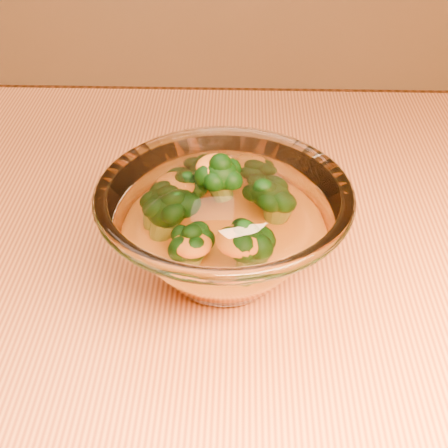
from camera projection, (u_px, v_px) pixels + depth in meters
The scene contains 4 objects.
table at pixel (141, 348), 0.64m from camera, with size 1.20×0.80×0.75m.
glass_bowl at pixel (224, 228), 0.56m from camera, with size 0.22×0.22×0.10m.
cheese_sauce at pixel (224, 246), 0.57m from camera, with size 0.13×0.13×0.04m, color orange.
broccoli_heap at pixel (215, 207), 0.55m from camera, with size 0.13×0.15×0.08m.
Camera 1 is at (0.10, -0.43, 1.14)m, focal length 50.00 mm.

